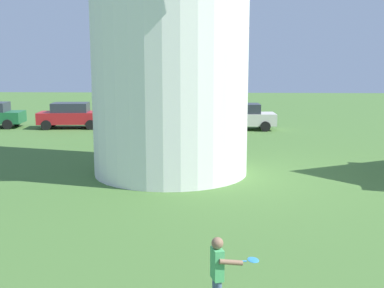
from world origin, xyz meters
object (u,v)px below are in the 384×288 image
parked_car_blue (157,115)px  parked_car_cream (239,116)px  player_far (219,270)px  parked_car_red (71,115)px

parked_car_blue → parked_car_cream: size_ratio=0.93×
parked_car_blue → parked_car_cream: 5.05m
player_far → parked_car_red: (-8.83, 21.78, 0.08)m
parked_car_red → parked_car_blue: (5.31, 0.21, -0.00)m
player_far → parked_car_red: 23.50m
player_far → parked_car_cream: bearing=86.0°
player_far → parked_car_blue: size_ratio=0.32×
player_far → parked_car_cream: (1.51, 21.56, 0.08)m
parked_car_blue → parked_car_cream: bearing=-4.9°
parked_car_blue → parked_car_cream: same height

